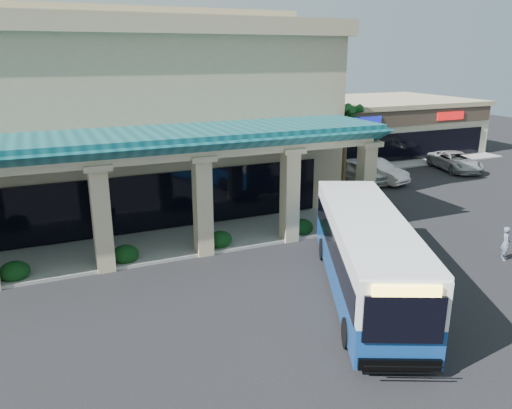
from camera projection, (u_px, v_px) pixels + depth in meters
name	position (u px, v px, depth m)	size (l,w,h in m)	color
ground	(315.00, 287.00, 20.19)	(110.00, 110.00, 0.00)	black
main_building	(64.00, 113.00, 29.45)	(30.80, 14.80, 11.35)	tan
arcade	(84.00, 199.00, 22.22)	(30.00, 6.20, 5.70)	#0D4852
strip_mall	(352.00, 126.00, 47.44)	(22.50, 12.50, 4.90)	beige
palm_0	(345.00, 147.00, 32.14)	(2.40, 2.40, 6.60)	#103F17
palm_1	(333.00, 144.00, 35.27)	(2.40, 2.40, 5.80)	#103F17
broadleaf_tree	(276.00, 142.00, 39.02)	(2.60, 2.60, 4.81)	black
transit_bus	(365.00, 256.00, 19.24)	(2.68, 11.52, 3.22)	navy
pedestrian	(506.00, 243.00, 22.70)	(0.58, 0.38, 1.59)	slate
car_silver	(359.00, 171.00, 36.54)	(1.99, 4.94, 1.68)	silver
car_white	(375.00, 171.00, 36.64)	(1.75, 5.02, 1.65)	silver
car_gray	(455.00, 161.00, 40.17)	(2.48, 5.37, 1.49)	#A5A5A5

